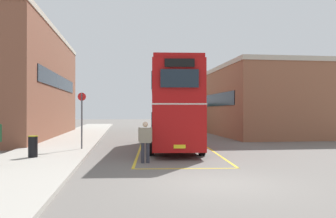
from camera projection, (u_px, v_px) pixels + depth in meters
The scene contains 10 objects.
ground_plane at pixel (163, 141), 24.77m from camera, with size 135.60×135.60×0.00m, color #66605B.
sidewalk_left at pixel (74, 139), 26.33m from camera, with size 4.00×57.60×0.14m, color #A39E93.
brick_building_left at pixel (16, 84), 28.45m from camera, with size 6.98×19.60×8.71m.
depot_building_right at pixel (262, 101), 32.33m from camera, with size 9.12×15.38×6.13m.
double_decker_bus at pixel (173, 105), 20.11m from camera, with size 3.36×10.20×4.75m.
single_deck_bus at pixel (175, 116), 41.08m from camera, with size 3.04×9.18×3.02m.
pedestrian_boarding at pixel (145, 139), 14.52m from camera, with size 0.58×0.25×1.73m.
litter_bin at pixel (33, 146), 15.30m from camera, with size 0.43×0.43×0.95m.
bus_stop_sign at pixel (82, 115), 18.73m from camera, with size 0.44×0.08×3.03m.
bay_marking_yellow at pixel (177, 152), 18.23m from camera, with size 5.13×12.38×0.01m.
Camera 1 is at (-2.77, -10.23, 2.18)m, focal length 37.16 mm.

